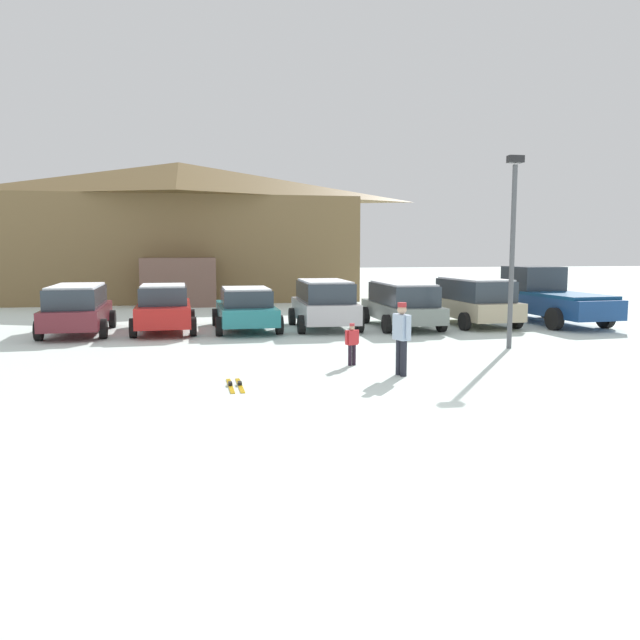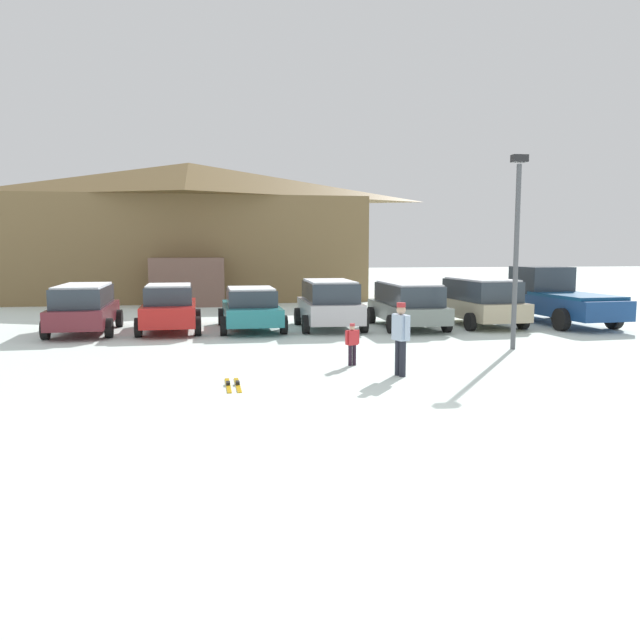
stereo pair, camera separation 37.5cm
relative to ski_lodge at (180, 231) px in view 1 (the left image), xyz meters
name	(u,v)px [view 1 (the left image)]	position (x,y,z in m)	size (l,w,h in m)	color
ground	(420,428)	(4.90, -26.81, -3.86)	(160.00, 160.00, 0.00)	white
ski_lodge	(180,231)	(0.00, 0.00, 0.00)	(19.69, 9.87, 7.62)	brown
parked_maroon_van	(77,307)	(-2.82, -14.19, -2.96)	(2.32, 4.71, 1.65)	maroon
parked_red_sedan	(164,308)	(0.02, -14.22, -3.02)	(2.26, 4.38, 1.65)	red
parked_teal_hatchback	(246,308)	(2.82, -14.19, -3.08)	(2.34, 4.61, 1.51)	teal
parked_silver_wagon	(324,303)	(5.62, -14.32, -2.92)	(2.24, 4.09, 1.74)	#BEB9BE
parked_grey_wagon	(402,303)	(8.47, -14.47, -2.97)	(2.22, 4.67, 1.64)	gray
parked_beige_suv	(474,300)	(11.32, -14.29, -2.91)	(2.48, 4.42, 1.77)	tan
pickup_truck	(546,297)	(14.42, -14.01, -2.86)	(2.75, 6.05, 2.15)	navy
skier_adult_in_blue_parka	(402,334)	(5.85, -22.76, -2.91)	(0.35, 0.60, 1.67)	#20222D
skier_child_in_red_jacket	(352,342)	(5.02, -21.37, -3.26)	(0.37, 0.22, 1.05)	black
pair_of_skis	(235,385)	(2.08, -23.21, -3.83)	(0.34, 1.40, 0.08)	gold
lamp_post	(513,241)	(10.08, -19.60, -0.78)	(0.44, 0.24, 5.45)	#515459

